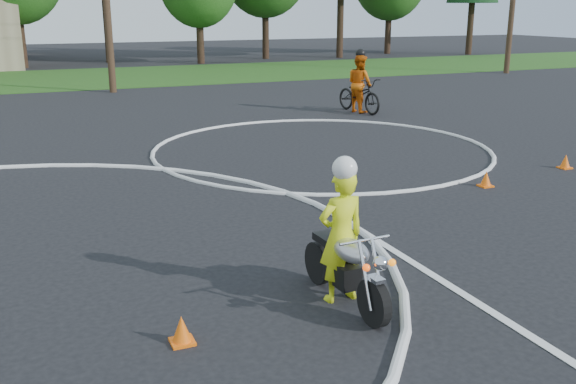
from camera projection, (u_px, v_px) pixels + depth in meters
name	position (u px, v px, depth m)	size (l,w,h in m)	color
course_markings	(88.00, 225.00, 10.03)	(19.05, 19.05, 0.12)	silver
primary_motorcycle	(346.00, 267.00, 7.27)	(0.62, 1.77, 0.93)	black
rider_primary_grp	(341.00, 232.00, 7.28)	(0.59, 0.40, 1.73)	#E0F019
rider_second_grp	(360.00, 90.00, 20.73)	(1.03, 2.20, 2.03)	black
traffic_cones	(178.00, 273.00, 7.90)	(19.22, 6.77, 0.30)	#FF640D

